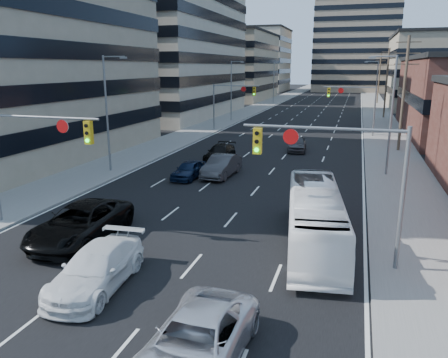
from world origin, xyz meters
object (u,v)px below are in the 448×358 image
Objects in this scene: black_pickup at (81,223)px; sedan_blue at (189,170)px; silver_suv at (196,342)px; transit_bus at (315,218)px; white_van at (96,268)px.

sedan_blue is (0.59, 12.82, -0.20)m from black_pickup.
silver_suv is 0.54× the size of transit_bus.
black_pickup is 1.18× the size of white_van.
white_van is 1.34× the size of sedan_blue.
silver_suv reaches higher than sedan_blue.
black_pickup is 12.84m from sedan_blue.
white_van reaches higher than silver_suv.
transit_bus reaches higher than silver_suv.
black_pickup is at bearing 142.71° from silver_suv.
white_van is 0.53× the size of transit_bus.
white_van is 0.98× the size of silver_suv.
black_pickup is 1.59× the size of sedan_blue.
black_pickup reaches higher than sedan_blue.
transit_bus reaches higher than black_pickup.
sedan_blue is at bearing 113.86° from silver_suv.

